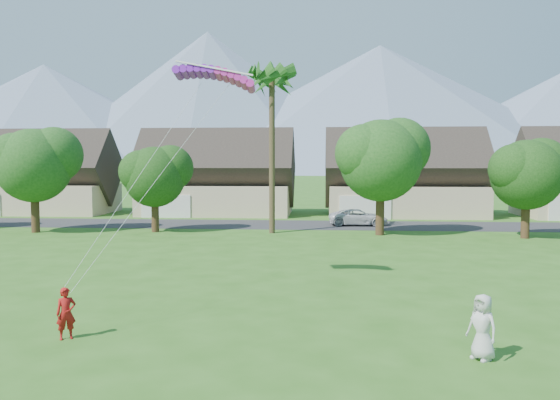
# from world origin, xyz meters

# --- Properties ---
(ground) EXTENTS (500.00, 500.00, 0.00)m
(ground) POSITION_xyz_m (0.00, 0.00, 0.00)
(ground) COLOR #2D6019
(ground) RESTS_ON ground
(street) EXTENTS (90.00, 7.00, 0.01)m
(street) POSITION_xyz_m (0.00, 34.00, 0.01)
(street) COLOR #2D2D30
(street) RESTS_ON ground
(kite_flyer) EXTENTS (0.69, 0.63, 1.58)m
(kite_flyer) POSITION_xyz_m (-6.00, 3.41, 0.79)
(kite_flyer) COLOR #A21412
(kite_flyer) RESTS_ON ground
(watcher) EXTENTS (1.00, 1.04, 1.80)m
(watcher) POSITION_xyz_m (6.06, 2.60, 0.90)
(watcher) COLOR beige
(watcher) RESTS_ON ground
(parked_car) EXTENTS (5.02, 2.49, 1.37)m
(parked_car) POSITION_xyz_m (4.82, 34.00, 0.68)
(parked_car) COLOR silver
(parked_car) RESTS_ON ground
(mountain_ridge) EXTENTS (540.00, 240.00, 70.00)m
(mountain_ridge) POSITION_xyz_m (10.40, 260.00, 29.07)
(mountain_ridge) COLOR slate
(mountain_ridge) RESTS_ON ground
(houses_row) EXTENTS (72.75, 8.19, 8.86)m
(houses_row) POSITION_xyz_m (0.49, 42.99, 3.44)
(houses_row) COLOR beige
(houses_row) RESTS_ON ground
(tree_row) EXTENTS (62.27, 6.67, 8.45)m
(tree_row) POSITION_xyz_m (-1.14, 27.92, 4.89)
(tree_row) COLOR #47301C
(tree_row) RESTS_ON ground
(fan_palm) EXTENTS (3.00, 3.00, 13.80)m
(fan_palm) POSITION_xyz_m (-2.00, 28.50, 11.80)
(fan_palm) COLOR #4C3D26
(fan_palm) RESTS_ON ground
(parafoil_kite) EXTENTS (3.33, 1.07, 0.50)m
(parafoil_kite) POSITION_xyz_m (-2.65, 10.10, 8.99)
(parafoil_kite) COLOR purple
(parafoil_kite) RESTS_ON ground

